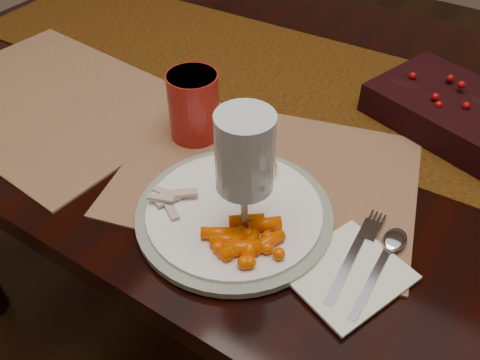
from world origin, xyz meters
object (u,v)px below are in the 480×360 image
Objects in this scene: baby_carrots at (247,231)px; mashed_potatoes at (262,170)px; placemat_main at (267,175)px; red_cup at (194,106)px; wine_glass at (245,183)px; dining_table at (320,251)px; dinner_plate at (234,213)px; turkey_shreds at (169,195)px; napkin at (347,274)px.

baby_carrots is 0.11m from mashed_potatoes.
red_cup is at bearing 156.20° from placemat_main.
placemat_main is 2.23× the size of wine_glass.
baby_carrots reaches higher than dining_table.
dinner_plate is 0.22m from red_cup.
turkey_shreds is (-0.08, -0.14, 0.03)m from placemat_main.
mashed_potatoes is 0.20m from napkin.
placemat_main is 0.15m from baby_carrots.
turkey_shreds is (-0.13, -0.00, -0.00)m from baby_carrots.
red_cup reaches higher than placemat_main.
turkey_shreds is 0.64× the size of red_cup.
dinner_plate is at bearing -161.86° from napkin.
baby_carrots is at bearing -69.04° from mashed_potatoes.
dinner_plate reaches higher than dining_table.
red_cup is (-0.16, 0.02, 0.06)m from placemat_main.
turkey_shreds is at bearing -130.45° from mashed_potatoes.
red_cup reaches higher than dining_table.
mashed_potatoes is at bearing 107.06° from wine_glass.
wine_glass is at bearing -34.79° from dinner_plate.
red_cup is (-0.21, 0.16, 0.03)m from baby_carrots.
baby_carrots is at bearing -85.56° from placemat_main.
dining_table is 12.55× the size of napkin.
baby_carrots reaches higher than dinner_plate.
wine_glass is (0.03, -0.02, 0.09)m from dinner_plate.
napkin is (0.14, 0.03, -0.02)m from baby_carrots.
napkin is at bearing 6.17° from turkey_shreds.
placemat_main is at bearing 109.97° from baby_carrots.
napkin is 0.70× the size of wine_glass.
wine_glass is at bearing 135.63° from baby_carrots.
red_cup reaches higher than baby_carrots.
dinner_plate is 0.08m from mashed_potatoes.
dinner_plate is 1.38× the size of wine_glass.
red_cup is at bearing 115.08° from turkey_shreds.
mashed_potatoes is 0.12m from wine_glass.
turkey_shreds is 0.36× the size of wine_glass.
dinner_plate is at bearing 21.51° from turkey_shreds.
wine_glass is at bearing -154.05° from napkin.
mashed_potatoes is at bearing -18.33° from red_cup.
dining_table is 3.93× the size of placemat_main.
placemat_main is 4.53× the size of baby_carrots.
dining_table is 15.50× the size of red_cup.
placemat_main is 1.62× the size of dinner_plate.
dinner_plate is (-0.02, -0.32, 0.39)m from dining_table.
dinner_plate reaches higher than napkin.
mashed_potatoes is (-0.02, -0.24, 0.42)m from dining_table.
wine_glass reaches higher than baby_carrots.
mashed_potatoes reaches higher than dining_table.
dinner_plate reaches higher than placemat_main.
napkin reaches higher than placemat_main.
baby_carrots reaches higher than turkey_shreds.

